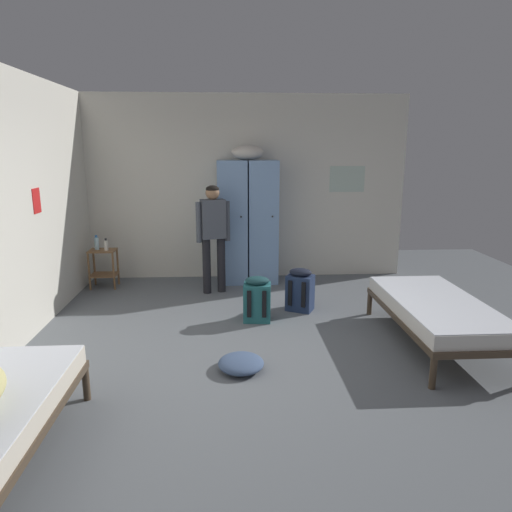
% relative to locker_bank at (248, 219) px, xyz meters
% --- Properties ---
extents(ground_plane, '(9.38, 9.38, 0.00)m').
position_rel_locker_bank_xyz_m(ground_plane, '(-0.01, -2.65, -0.97)').
color(ground_plane, slate).
extents(room_backdrop, '(4.99, 5.92, 2.83)m').
position_rel_locker_bank_xyz_m(room_backdrop, '(-1.34, -1.29, 0.44)').
color(room_backdrop, silver).
rests_on(room_backdrop, ground_plane).
extents(locker_bank, '(0.90, 0.55, 2.07)m').
position_rel_locker_bank_xyz_m(locker_bank, '(0.00, 0.00, 0.00)').
color(locker_bank, '#7A9ECC').
rests_on(locker_bank, ground_plane).
extents(shelf_unit, '(0.38, 0.30, 0.57)m').
position_rel_locker_bank_xyz_m(shelf_unit, '(-2.15, -0.21, -0.62)').
color(shelf_unit, brown).
rests_on(shelf_unit, ground_plane).
extents(bed_right, '(0.90, 1.90, 0.49)m').
position_rel_locker_bank_xyz_m(bed_right, '(1.87, -2.50, -0.59)').
color(bed_right, '#473828').
rests_on(bed_right, ground_plane).
extents(person_traveler, '(0.47, 0.27, 1.53)m').
position_rel_locker_bank_xyz_m(person_traveler, '(-0.51, -0.55, -0.05)').
color(person_traveler, black).
rests_on(person_traveler, ground_plane).
extents(water_bottle, '(0.06, 0.06, 0.21)m').
position_rel_locker_bank_xyz_m(water_bottle, '(-2.23, -0.19, -0.30)').
color(water_bottle, '#B2DBEA').
rests_on(water_bottle, shelf_unit).
extents(lotion_bottle, '(0.06, 0.06, 0.18)m').
position_rel_locker_bank_xyz_m(lotion_bottle, '(-2.08, -0.25, -0.32)').
color(lotion_bottle, white).
rests_on(lotion_bottle, shelf_unit).
extents(backpack_navy, '(0.39, 0.41, 0.55)m').
position_rel_locker_bank_xyz_m(backpack_navy, '(0.61, -1.37, -0.71)').
color(backpack_navy, navy).
rests_on(backpack_navy, ground_plane).
extents(backpack_teal, '(0.34, 0.36, 0.55)m').
position_rel_locker_bank_xyz_m(backpack_teal, '(0.04, -1.71, -0.71)').
color(backpack_teal, '#23666B').
rests_on(backpack_teal, ground_plane).
extents(clothes_pile_denim, '(0.43, 0.46, 0.12)m').
position_rel_locker_bank_xyz_m(clothes_pile_denim, '(-0.19, -2.97, -0.91)').
color(clothes_pile_denim, '#42567A').
rests_on(clothes_pile_denim, ground_plane).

